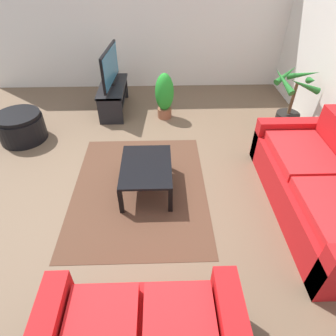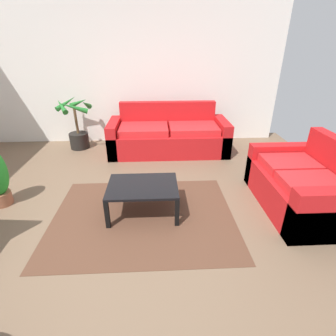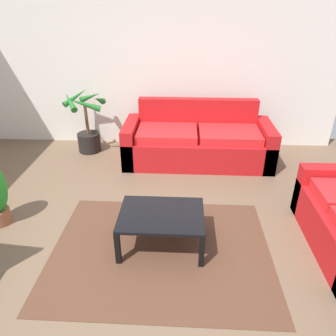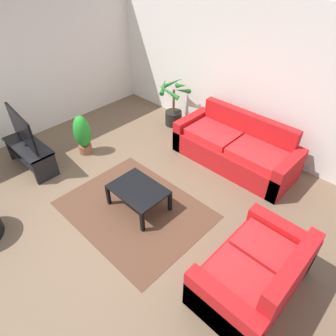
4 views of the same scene
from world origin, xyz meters
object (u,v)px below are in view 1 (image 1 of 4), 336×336
Objects in this scene: tv at (110,67)px; couch_main at (321,190)px; tv_stand at (113,94)px; potted_plant_small at (164,95)px; ottoman at (21,127)px; coffee_table at (146,168)px; potted_palm at (290,108)px.

couch_main is at bearing 45.63° from tv.
potted_plant_small reaches higher than tv_stand.
ottoman is at bearing -54.84° from tv_stand.
coffee_table is (-0.42, -2.00, 0.03)m from couch_main.
potted_palm is at bearing 121.32° from coffee_table.
ottoman is at bearing -54.92° from tv.
potted_palm is at bearing 171.75° from couch_main.
couch_main is 2.14× the size of tv.
tv is 1.04m from potted_plant_small.
ottoman is at bearing -121.55° from coffee_table.
couch_main is at bearing 45.66° from tv_stand.
tv is at bearing -163.24° from coffee_table.
potted_plant_small is at bearing 105.69° from ottoman.
potted_palm is 4.27m from ottoman.
potted_plant_small is at bearing 71.38° from tv_stand.
tv reaches higher than potted_palm.
couch_main reaches higher than potted_plant_small.
tv_stand reaches higher than ottoman.
ottoman is (0.14, -4.26, -0.19)m from potted_palm.
tv is 2.32m from coffee_table.
potted_palm is at bearing 91.92° from ottoman.
potted_palm reaches higher than potted_plant_small.
tv_stand is (-2.59, -2.66, 0.01)m from couch_main.
potted_plant_small reaches higher than coffee_table.
ottoman is (-1.23, -2.00, -0.12)m from coffee_table.
tv is 1.75m from ottoman.
ottoman is at bearing -74.31° from potted_plant_small.
tv is at bearing 125.08° from ottoman.
couch_main is at bearing -8.25° from potted_palm.
couch_main is 2.04m from coffee_table.
tv_stand is 3.02m from potted_palm.
potted_plant_small is (-0.49, -1.99, 0.01)m from potted_palm.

